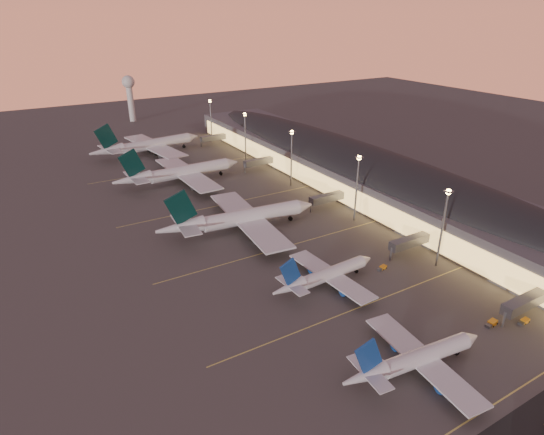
{
  "coord_description": "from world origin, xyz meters",
  "views": [
    {
      "loc": [
        -72.83,
        -81.04,
        73.38
      ],
      "look_at": [
        2.0,
        45.0,
        7.0
      ],
      "focal_mm": 30.0,
      "sensor_mm": 36.0,
      "label": 1
    }
  ],
  "objects_px": {
    "airliner_narrow_north": "(325,275)",
    "radar_tower": "(129,91)",
    "airliner_wide_near": "(239,218)",
    "baggage_tug_b": "(524,321)",
    "baggage_tug_a": "(491,323)",
    "airliner_wide_mid": "(180,173)",
    "airliner_narrow_south": "(415,359)",
    "baggage_tug_c": "(382,268)",
    "airliner_wide_far": "(148,145)"
  },
  "relations": [
    {
      "from": "airliner_wide_far",
      "to": "baggage_tug_b",
      "type": "height_order",
      "value": "airliner_wide_far"
    },
    {
      "from": "airliner_wide_mid",
      "to": "airliner_narrow_south",
      "type": "bearing_deg",
      "value": -91.28
    },
    {
      "from": "baggage_tug_c",
      "to": "airliner_narrow_south",
      "type": "bearing_deg",
      "value": -136.23
    },
    {
      "from": "airliner_narrow_south",
      "to": "radar_tower",
      "type": "xyz_separation_m",
      "value": [
        15.61,
        289.74,
        18.41
      ]
    },
    {
      "from": "airliner_narrow_north",
      "to": "baggage_tug_c",
      "type": "distance_m",
      "value": 21.33
    },
    {
      "from": "airliner_narrow_south",
      "to": "baggage_tug_b",
      "type": "height_order",
      "value": "airliner_narrow_south"
    },
    {
      "from": "airliner_wide_far",
      "to": "airliner_wide_mid",
      "type": "bearing_deg",
      "value": -99.31
    },
    {
      "from": "baggage_tug_a",
      "to": "baggage_tug_b",
      "type": "height_order",
      "value": "baggage_tug_a"
    },
    {
      "from": "airliner_wide_mid",
      "to": "baggage_tug_b",
      "type": "distance_m",
      "value": 151.58
    },
    {
      "from": "airliner_narrow_south",
      "to": "airliner_narrow_north",
      "type": "relative_size",
      "value": 1.03
    },
    {
      "from": "baggage_tug_c",
      "to": "airliner_narrow_north",
      "type": "bearing_deg",
      "value": 163.55
    },
    {
      "from": "baggage_tug_a",
      "to": "baggage_tug_c",
      "type": "distance_m",
      "value": 35.49
    },
    {
      "from": "airliner_narrow_north",
      "to": "radar_tower",
      "type": "xyz_separation_m",
      "value": [
        11.5,
        251.32,
        18.5
      ]
    },
    {
      "from": "airliner_wide_near",
      "to": "baggage_tug_a",
      "type": "relative_size",
      "value": 14.97
    },
    {
      "from": "airliner_wide_mid",
      "to": "airliner_narrow_north",
      "type": "bearing_deg",
      "value": -88.84
    },
    {
      "from": "airliner_narrow_south",
      "to": "baggage_tug_b",
      "type": "xyz_separation_m",
      "value": [
        37.81,
        -2.2,
        -2.99
      ]
    },
    {
      "from": "airliner_wide_far",
      "to": "baggage_tug_a",
      "type": "relative_size",
      "value": 15.91
    },
    {
      "from": "airliner_narrow_south",
      "to": "airliner_wide_near",
      "type": "xyz_separation_m",
      "value": [
        -0.68,
        84.01,
        1.53
      ]
    },
    {
      "from": "airliner_narrow_south",
      "to": "airliner_narrow_north",
      "type": "bearing_deg",
      "value": 89.66
    },
    {
      "from": "airliner_wide_near",
      "to": "airliner_wide_mid",
      "type": "xyz_separation_m",
      "value": [
        -0.77,
        60.12,
        0.08
      ]
    },
    {
      "from": "airliner_narrow_north",
      "to": "airliner_wide_near",
      "type": "distance_m",
      "value": 45.86
    },
    {
      "from": "airliner_wide_near",
      "to": "baggage_tug_b",
      "type": "relative_size",
      "value": 17.38
    },
    {
      "from": "baggage_tug_b",
      "to": "airliner_wide_far",
      "type": "bearing_deg",
      "value": 97.94
    },
    {
      "from": "airliner_narrow_north",
      "to": "airliner_wide_far",
      "type": "distance_m",
      "value": 159.54
    },
    {
      "from": "airliner_narrow_north",
      "to": "airliner_wide_mid",
      "type": "xyz_separation_m",
      "value": [
        -5.57,
        105.71,
        1.7
      ]
    },
    {
      "from": "airliner_narrow_south",
      "to": "baggage_tug_b",
      "type": "relative_size",
      "value": 10.75
    },
    {
      "from": "airliner_narrow_south",
      "to": "baggage_tug_c",
      "type": "xyz_separation_m",
      "value": [
        25.17,
        36.71,
        -3.0
      ]
    },
    {
      "from": "baggage_tug_a",
      "to": "baggage_tug_b",
      "type": "xyz_separation_m",
      "value": [
        8.08,
        -3.71,
        -0.06
      ]
    },
    {
      "from": "airliner_narrow_north",
      "to": "airliner_wide_far",
      "type": "relative_size",
      "value": 0.57
    },
    {
      "from": "airliner_narrow_south",
      "to": "airliner_wide_near",
      "type": "bearing_deg",
      "value": 96.23
    },
    {
      "from": "airliner_wide_far",
      "to": "baggage_tug_a",
      "type": "distance_m",
      "value": 198.72
    },
    {
      "from": "airliner_wide_near",
      "to": "radar_tower",
      "type": "xyz_separation_m",
      "value": [
        16.3,
        205.73,
        16.88
      ]
    },
    {
      "from": "airliner_narrow_south",
      "to": "baggage_tug_a",
      "type": "bearing_deg",
      "value": 8.67
    },
    {
      "from": "radar_tower",
      "to": "baggage_tug_b",
      "type": "xyz_separation_m",
      "value": [
        22.2,
        -291.95,
        -21.41
      ]
    },
    {
      "from": "airliner_wide_far",
      "to": "airliner_narrow_north",
      "type": "bearing_deg",
      "value": -96.49
    },
    {
      "from": "airliner_wide_near",
      "to": "baggage_tug_c",
      "type": "distance_m",
      "value": 54.1
    },
    {
      "from": "airliner_wide_mid",
      "to": "baggage_tug_c",
      "type": "bearing_deg",
      "value": -77.93
    },
    {
      "from": "baggage_tug_b",
      "to": "radar_tower",
      "type": "bearing_deg",
      "value": 91.5
    },
    {
      "from": "airliner_wide_far",
      "to": "radar_tower",
      "type": "distance_m",
      "value": 94.68
    },
    {
      "from": "airliner_narrow_north",
      "to": "radar_tower",
      "type": "distance_m",
      "value": 252.26
    },
    {
      "from": "baggage_tug_c",
      "to": "airliner_wide_far",
      "type": "bearing_deg",
      "value": 87.19
    },
    {
      "from": "baggage_tug_a",
      "to": "baggage_tug_b",
      "type": "relative_size",
      "value": 1.16
    },
    {
      "from": "airliner_narrow_north",
      "to": "airliner_wide_far",
      "type": "bearing_deg",
      "value": 88.33
    },
    {
      "from": "airliner_narrow_south",
      "to": "baggage_tug_c",
      "type": "relative_size",
      "value": 10.45
    },
    {
      "from": "airliner_narrow_north",
      "to": "radar_tower",
      "type": "height_order",
      "value": "radar_tower"
    },
    {
      "from": "baggage_tug_b",
      "to": "baggage_tug_c",
      "type": "height_order",
      "value": "baggage_tug_b"
    },
    {
      "from": "airliner_wide_mid",
      "to": "airliner_wide_far",
      "type": "relative_size",
      "value": 0.95
    },
    {
      "from": "baggage_tug_b",
      "to": "baggage_tug_a",
      "type": "bearing_deg",
      "value": 152.48
    },
    {
      "from": "baggage_tug_b",
      "to": "baggage_tug_c",
      "type": "relative_size",
      "value": 0.97
    },
    {
      "from": "airliner_wide_far",
      "to": "baggage_tug_c",
      "type": "xyz_separation_m",
      "value": [
        25.48,
        -161.18,
        -4.85
      ]
    }
  ]
}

